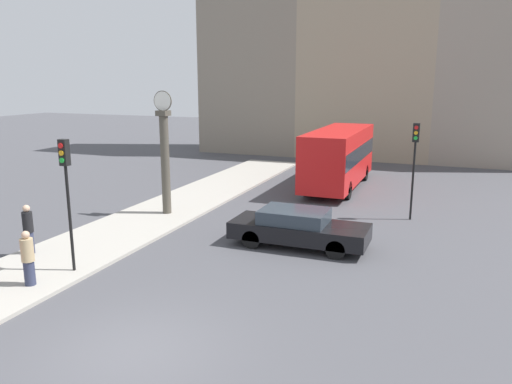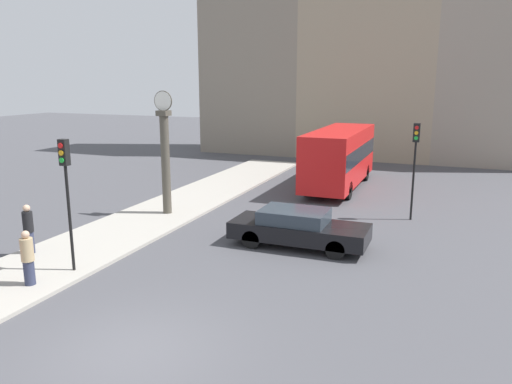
{
  "view_description": "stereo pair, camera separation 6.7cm",
  "coord_description": "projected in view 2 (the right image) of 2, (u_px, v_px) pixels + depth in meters",
  "views": [
    {
      "loc": [
        6.02,
        -8.08,
        5.74
      ],
      "look_at": [
        -0.35,
        8.14,
        1.78
      ],
      "focal_mm": 35.0,
      "sensor_mm": 36.0,
      "label": 1
    },
    {
      "loc": [
        6.08,
        -8.05,
        5.74
      ],
      "look_at": [
        -0.35,
        8.14,
        1.78
      ],
      "focal_mm": 35.0,
      "sensor_mm": 36.0,
      "label": 2
    }
  ],
  "objects": [
    {
      "name": "bus_distant",
      "position": [
        339.0,
        155.0,
        26.55
      ],
      "size": [
        2.35,
        8.11,
        3.12
      ],
      "color": "red",
      "rests_on": "ground_plane"
    },
    {
      "name": "traffic_light_near",
      "position": [
        66.0,
        178.0,
        14.43
      ],
      "size": [
        0.26,
        0.24,
        3.96
      ],
      "color": "black",
      "rests_on": "sidewalk_corner"
    },
    {
      "name": "pedestrian_tan_coat",
      "position": [
        28.0,
        258.0,
        13.82
      ],
      "size": [
        0.35,
        0.35,
        1.57
      ],
      "color": "#2D334C",
      "rests_on": "sidewalk_corner"
    },
    {
      "name": "building_row",
      "position": [
        358.0,
        47.0,
        36.32
      ],
      "size": [
        25.5,
        5.0,
        19.13
      ],
      "color": "gray",
      "rests_on": "ground_plane"
    },
    {
      "name": "ground_plane",
      "position": [
        132.0,
        351.0,
        10.76
      ],
      "size": [
        120.0,
        120.0,
        0.0
      ],
      "primitive_type": "plane",
      "color": "#47474C"
    },
    {
      "name": "traffic_light_far",
      "position": [
        415.0,
        152.0,
        20.17
      ],
      "size": [
        0.26,
        0.24,
        4.01
      ],
      "color": "black",
      "rests_on": "ground_plane"
    },
    {
      "name": "sedan_car",
      "position": [
        298.0,
        228.0,
        17.38
      ],
      "size": [
        4.77,
        1.81,
        1.31
      ],
      "color": "black",
      "rests_on": "ground_plane"
    },
    {
      "name": "sidewalk_corner",
      "position": [
        178.0,
        205.0,
        22.91
      ],
      "size": [
        3.53,
        26.54,
        0.11
      ],
      "primitive_type": "cube",
      "color": "#A39E93",
      "rests_on": "ground_plane"
    },
    {
      "name": "street_clock",
      "position": [
        165.0,
        156.0,
        20.92
      ],
      "size": [
        0.83,
        0.48,
        5.16
      ],
      "color": "#4C473D",
      "rests_on": "sidewalk_corner"
    },
    {
      "name": "pedestrian_black_jacket",
      "position": [
        29.0,
        229.0,
        16.34
      ],
      "size": [
        0.33,
        0.33,
        1.65
      ],
      "color": "#2D334C",
      "rests_on": "sidewalk_corner"
    }
  ]
}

